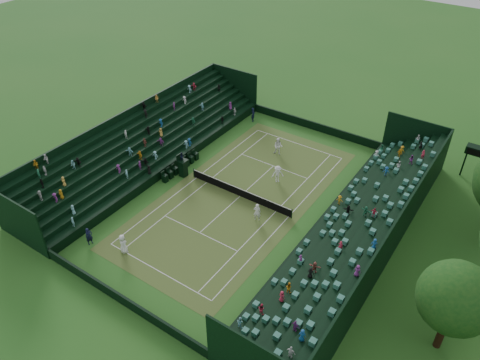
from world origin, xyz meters
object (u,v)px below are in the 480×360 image
at_px(tennis_net, 240,192).
at_px(player_far_west, 278,146).
at_px(player_near_west, 123,244).
at_px(player_far_east, 278,174).
at_px(player_near_east, 257,212).
at_px(umpire_chair, 183,166).

bearing_deg(tennis_net, player_far_west, 95.46).
xyz_separation_m(player_near_west, player_far_east, (5.60, 16.09, 0.01)).
height_order(player_near_west, player_far_west, player_far_west).
xyz_separation_m(player_near_west, player_near_east, (7.09, 9.87, -0.01)).
xyz_separation_m(player_near_west, player_far_west, (3.00, 20.59, 0.07)).
bearing_deg(tennis_net, player_near_west, -107.89).
distance_m(tennis_net, umpire_chair, 6.93).
xyz_separation_m(player_far_west, player_far_east, (2.60, -4.50, -0.06)).
distance_m(tennis_net, player_near_east, 3.84).
distance_m(umpire_chair, player_far_west, 10.95).
distance_m(player_near_west, player_far_east, 17.03).
relative_size(player_near_east, player_far_west, 0.93).
bearing_deg(player_far_east, tennis_net, -155.35).
bearing_deg(umpire_chair, player_near_east, -8.91).
distance_m(umpire_chair, player_near_east, 10.26).
bearing_deg(player_near_east, player_far_west, -93.39).
bearing_deg(player_near_east, tennis_net, -55.85).
relative_size(umpire_chair, player_near_west, 1.53).
bearing_deg(player_far_west, tennis_net, -101.37).
relative_size(tennis_net, umpire_chair, 4.08).
bearing_deg(umpire_chair, player_far_east, 28.16).
xyz_separation_m(umpire_chair, player_far_east, (8.65, 4.63, -0.28)).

